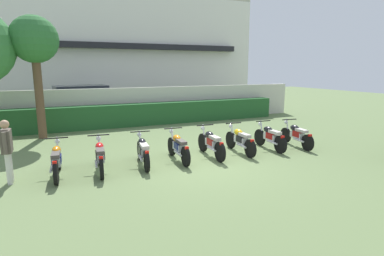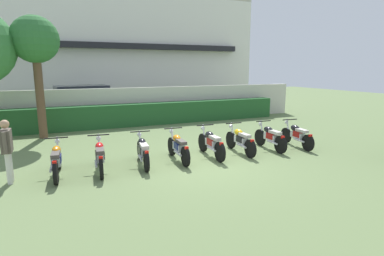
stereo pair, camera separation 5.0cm
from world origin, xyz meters
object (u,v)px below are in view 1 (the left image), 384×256
object	(u,v)px
motorcycle_in_row_0	(57,160)
motorcycle_in_row_4	(211,143)
motorcycle_in_row_2	(143,151)
inspector_person	(7,147)
motorcycle_in_row_5	(240,140)
motorcycle_in_row_7	(296,135)
motorcycle_in_row_6	(270,137)
parked_car	(84,103)
motorcycle_in_row_3	(178,147)
tree_far_side	(34,42)
motorcycle_in_row_1	(100,156)

from	to	relation	value
motorcycle_in_row_0	motorcycle_in_row_4	world-z (taller)	motorcycle_in_row_4
motorcycle_in_row_2	inspector_person	size ratio (longest dim) A/B	1.13
motorcycle_in_row_2	motorcycle_in_row_4	xyz separation A→B (m)	(2.26, 0.03, 0.01)
motorcycle_in_row_2	motorcycle_in_row_5	bearing A→B (deg)	-83.51
motorcycle_in_row_0	motorcycle_in_row_7	xyz separation A→B (m)	(8.03, -0.08, -0.01)
motorcycle_in_row_5	motorcycle_in_row_6	bearing A→B (deg)	-88.88
parked_car	motorcycle_in_row_3	bearing A→B (deg)	-85.96
motorcycle_in_row_7	motorcycle_in_row_5	bearing A→B (deg)	93.08
parked_car	motorcycle_in_row_5	size ratio (longest dim) A/B	2.45
parked_car	motorcycle_in_row_2	world-z (taller)	parked_car
tree_far_side	motorcycle_in_row_7	world-z (taller)	tree_far_side
parked_car	motorcycle_in_row_1	xyz separation A→B (m)	(-0.48, -9.62, -0.49)
motorcycle_in_row_0	motorcycle_in_row_1	xyz separation A→B (m)	(1.10, -0.06, -0.00)
motorcycle_in_row_4	motorcycle_in_row_7	distance (m)	3.45
motorcycle_in_row_0	motorcycle_in_row_2	xyz separation A→B (m)	(2.32, 0.01, -0.01)
motorcycle_in_row_6	inspector_person	size ratio (longest dim) A/B	1.13
motorcycle_in_row_5	inspector_person	world-z (taller)	inspector_person
tree_far_side	motorcycle_in_row_4	bearing A→B (deg)	-45.77
tree_far_side	motorcycle_in_row_2	bearing A→B (deg)	-61.82
motorcycle_in_row_2	motorcycle_in_row_4	world-z (taller)	motorcycle_in_row_4
motorcycle_in_row_2	motorcycle_in_row_5	world-z (taller)	motorcycle_in_row_5
motorcycle_in_row_5	motorcycle_in_row_6	world-z (taller)	same
parked_car	motorcycle_in_row_1	bearing A→B (deg)	-99.97
motorcycle_in_row_1	motorcycle_in_row_6	xyz separation A→B (m)	(5.81, 0.08, -0.00)
tree_far_side	motorcycle_in_row_6	world-z (taller)	tree_far_side
motorcycle_in_row_0	motorcycle_in_row_3	world-z (taller)	motorcycle_in_row_0
motorcycle_in_row_3	motorcycle_in_row_4	world-z (taller)	motorcycle_in_row_4
tree_far_side	motorcycle_in_row_4	size ratio (longest dim) A/B	2.49
motorcycle_in_row_3	tree_far_side	bearing A→B (deg)	39.19
motorcycle_in_row_7	motorcycle_in_row_4	bearing A→B (deg)	94.15
motorcycle_in_row_2	tree_far_side	bearing A→B (deg)	34.10
motorcycle_in_row_0	motorcycle_in_row_5	distance (m)	5.70
parked_car	tree_far_side	bearing A→B (deg)	-122.60
motorcycle_in_row_0	motorcycle_in_row_4	distance (m)	4.59
tree_far_side	motorcycle_in_row_6	distance (m)	9.66
motorcycle_in_row_5	motorcycle_in_row_2	bearing A→B (deg)	93.19
parked_car	motorcycle_in_row_4	world-z (taller)	parked_car
motorcycle_in_row_2	motorcycle_in_row_7	bearing A→B (deg)	-84.97
motorcycle_in_row_1	motorcycle_in_row_4	distance (m)	3.49
motorcycle_in_row_1	inspector_person	size ratio (longest dim) A/B	1.16
motorcycle_in_row_6	motorcycle_in_row_7	world-z (taller)	motorcycle_in_row_6
motorcycle_in_row_0	motorcycle_in_row_2	distance (m)	2.32
tree_far_side	motorcycle_in_row_5	distance (m)	8.74
motorcycle_in_row_2	motorcycle_in_row_7	size ratio (longest dim) A/B	0.97
tree_far_side	motorcycle_in_row_2	size ratio (longest dim) A/B	2.68
motorcycle_in_row_2	inspector_person	xyz separation A→B (m)	(-3.41, -0.04, 0.49)
motorcycle_in_row_0	motorcycle_in_row_3	xyz separation A→B (m)	(3.45, 0.04, -0.00)
motorcycle_in_row_1	motorcycle_in_row_3	world-z (taller)	motorcycle_in_row_1
motorcycle_in_row_2	inspector_person	distance (m)	3.45
tree_far_side	motorcycle_in_row_2	xyz separation A→B (m)	(2.80, -5.23, -3.36)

